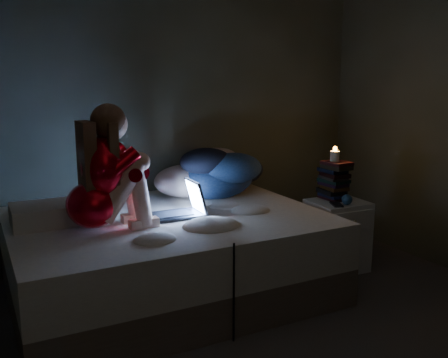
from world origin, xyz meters
TOP-DOWN VIEW (x-y plane):
  - floor at (0.00, 0.00)m, footprint 3.60×3.80m
  - wall_back at (0.00, 1.91)m, footprint 3.60×0.02m
  - bed at (-0.33, 1.10)m, footprint 2.05×1.54m
  - pillow at (-1.08, 1.26)m, footprint 0.46×0.33m
  - woman at (-0.86, 0.97)m, footprint 0.49×0.33m
  - laptop at (-0.30, 1.04)m, footprint 0.37×0.26m
  - clothes_pile at (0.21, 1.50)m, footprint 0.78×0.67m
  - nightstand at (1.01, 0.92)m, footprint 0.43×0.38m
  - book_stack at (1.00, 0.98)m, footprint 0.19×0.25m
  - candle at (1.00, 0.98)m, footprint 0.07×0.07m
  - phone at (0.92, 0.83)m, footprint 0.11×0.16m
  - blue_orb at (1.00, 0.81)m, footprint 0.08×0.08m

SIDE VIEW (x-z plane):
  - floor at x=0.00m, z-range -0.02..0.00m
  - nightstand at x=1.01m, z-range 0.00..0.55m
  - bed at x=-0.33m, z-range 0.00..0.56m
  - phone at x=0.92m, z-range 0.55..0.56m
  - blue_orb at x=1.00m, z-range 0.55..0.63m
  - pillow at x=-1.08m, z-range 0.56..0.70m
  - laptop at x=-0.30m, z-range 0.56..0.82m
  - book_stack at x=1.00m, z-range 0.55..0.86m
  - clothes_pile at x=0.21m, z-range 0.56..0.97m
  - candle at x=1.00m, z-range 0.86..0.94m
  - woman at x=-0.86m, z-range 0.56..1.34m
  - wall_back at x=0.00m, z-range 0.00..2.60m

